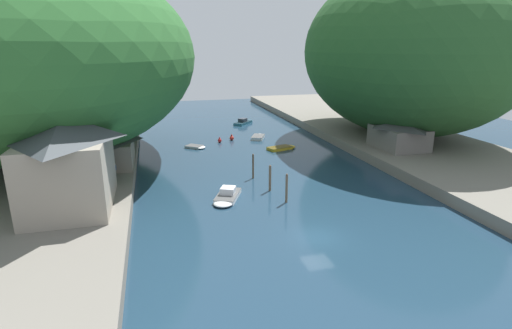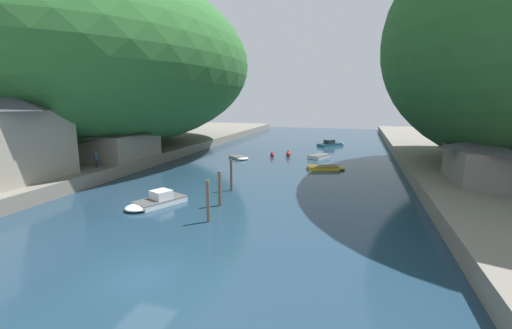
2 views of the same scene
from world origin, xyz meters
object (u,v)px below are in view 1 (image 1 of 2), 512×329
Objects in this scene: boat_cabin_cruiser at (283,148)px; boat_white_cruiser at (227,197)px; waterfront_building at (68,161)px; boat_navy_launch at (244,122)px; boathouse_shed at (110,147)px; boat_near_quay at (196,147)px; channel_buoy_far at (220,140)px; boat_red_skiff at (259,137)px; person_on_quay at (115,169)px; channel_buoy_near at (232,138)px; right_bank_cottage at (399,133)px.

boat_cabin_cruiser is 23.69m from boat_white_cruiser.
boat_white_cruiser is at bearing 5.17° from waterfront_building.
boathouse_shed is at bearing -88.99° from boat_navy_launch.
boathouse_shed is 2.68× the size of boat_near_quay.
boat_near_quay is at bearing -83.07° from boat_navy_launch.
boat_cabin_cruiser is 11.67m from channel_buoy_far.
boat_cabin_cruiser is (25.83, 7.01, -3.50)m from boathouse_shed.
boathouse_shed reaches higher than boat_red_skiff.
boathouse_shed is 1.64× the size of boat_navy_launch.
person_on_quay is at bearing 68.10° from waterfront_building.
boathouse_shed is 2.01× the size of boat_red_skiff.
waterfront_building is 9.47m from person_on_quay.
channel_buoy_near reaches higher than boat_red_skiff.
waterfront_building reaches higher than right_bank_cottage.
boat_navy_launch is (-16.30, 32.20, -3.32)m from right_bank_cottage.
boat_cabin_cruiser is 14.24m from boat_near_quay.
boat_white_cruiser reaches higher than channel_buoy_far.
boathouse_shed is 18.46m from boat_white_cruiser.
boat_navy_launch is (0.64, 14.37, 0.11)m from boat_red_skiff.
right_bank_cottage is at bearing -79.91° from person_on_quay.
right_bank_cottage is (41.02, -2.01, -0.01)m from boathouse_shed.
channel_buoy_far is (-8.09, -16.00, 0.01)m from boat_navy_launch.
boat_near_quay is (-13.59, 4.24, -0.03)m from boat_cabin_cruiser.
boathouse_shed is 24.61m from channel_buoy_near.
boat_white_cruiser is at bearing -50.34° from boat_cabin_cruiser.
boat_red_skiff is (-16.94, 17.82, -3.43)m from right_bank_cottage.
boat_near_quay is at bearing 60.27° from waterfront_building.
waterfront_building reaches higher than channel_buoy_far.
waterfront_building is at bearing -99.15° from boathouse_shed.
boat_cabin_cruiser is 1.43× the size of boat_near_quay.
boat_white_cruiser is 5.00× the size of channel_buoy_near.
boat_navy_launch is at bearing -174.38° from boat_near_quay.
boat_white_cruiser is (-28.15, -10.80, -3.34)m from right_bank_cottage.
channel_buoy_near is at bearing -157.60° from boat_cabin_cruiser.
channel_buoy_near is at bearing 38.86° from boathouse_shed.
channel_buoy_near is 1.14× the size of channel_buoy_far.
waterfront_building is at bearing -106.78° from boat_red_skiff.
waterfront_building is 36.77m from channel_buoy_near.
channel_buoy_near is (21.28, 29.48, -5.48)m from waterfront_building.
boat_red_skiff is at bearing -52.23° from boat_navy_launch.
right_bank_cottage is at bearing -134.89° from boat_white_cruiser.
boat_white_cruiser is at bearing -102.30° from channel_buoy_near.
waterfront_building is 1.16× the size of boathouse_shed.
boat_cabin_cruiser is 0.87× the size of boat_navy_launch.
channel_buoy_near is 27.98m from person_on_quay.
channel_buoy_far is (-2.35, -1.12, -0.06)m from channel_buoy_near.
boathouse_shed is 29.01m from boat_red_skiff.
boat_navy_launch reaches higher than boat_near_quay.
boathouse_shed is at bearing -141.14° from channel_buoy_near.
boat_white_cruiser is (15.15, 1.37, -5.56)m from waterfront_building.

